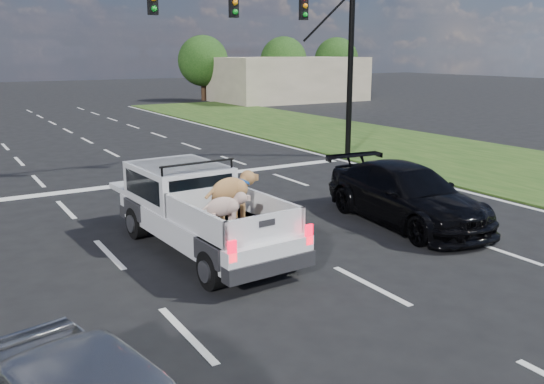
# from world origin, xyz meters

# --- Properties ---
(ground) EXTENTS (160.00, 160.00, 0.00)m
(ground) POSITION_xyz_m (0.00, 0.00, 0.00)
(ground) COLOR black
(ground) RESTS_ON ground
(road_markings) EXTENTS (17.75, 60.00, 0.01)m
(road_markings) POSITION_xyz_m (0.00, 6.56, 0.01)
(road_markings) COLOR silver
(road_markings) RESTS_ON ground
(grass_shoulder_right) EXTENTS (8.00, 60.00, 0.06)m
(grass_shoulder_right) POSITION_xyz_m (13.00, 6.00, 0.03)
(grass_shoulder_right) COLOR #1D4013
(grass_shoulder_right) RESTS_ON ground
(traffic_signal) EXTENTS (9.11, 0.31, 7.00)m
(traffic_signal) POSITION_xyz_m (7.20, 10.50, 4.73)
(traffic_signal) COLOR black
(traffic_signal) RESTS_ON ground
(building_right) EXTENTS (12.00, 7.00, 3.60)m
(building_right) POSITION_xyz_m (22.00, 34.00, 1.80)
(building_right) COLOR #BAAA8E
(building_right) RESTS_ON ground
(tree_far_d) EXTENTS (4.20, 4.20, 5.40)m
(tree_far_d) POSITION_xyz_m (16.00, 38.00, 3.29)
(tree_far_d) COLOR #332114
(tree_far_d) RESTS_ON ground
(tree_far_e) EXTENTS (4.20, 4.20, 5.40)m
(tree_far_e) POSITION_xyz_m (24.00, 38.00, 3.29)
(tree_far_e) COLOR #332114
(tree_far_e) RESTS_ON ground
(tree_far_f) EXTENTS (4.20, 4.20, 5.40)m
(tree_far_f) POSITION_xyz_m (30.00, 38.00, 3.29)
(tree_far_f) COLOR #332114
(tree_far_f) RESTS_ON ground
(pickup_truck) EXTENTS (2.10, 5.05, 1.86)m
(pickup_truck) POSITION_xyz_m (-0.02, 3.31, 0.87)
(pickup_truck) COLOR black
(pickup_truck) RESTS_ON ground
(black_coupe) EXTENTS (2.39, 4.97, 1.40)m
(black_coupe) POSITION_xyz_m (5.00, 2.52, 0.70)
(black_coupe) COLOR black
(black_coupe) RESTS_ON ground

